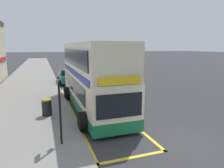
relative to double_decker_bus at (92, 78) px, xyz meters
name	(u,v)px	position (x,y,z in m)	size (l,w,h in m)	color
ground_plane	(73,69)	(2.46, 25.39, -2.06)	(260.00, 260.00, 0.00)	#333335
pavement_near	(34,70)	(-4.54, 25.39, -1.99)	(6.00, 76.00, 0.14)	gray
double_decker_bus	(92,78)	(0.00, 0.00, 0.00)	(3.20, 10.40, 4.40)	beige
bus_bay_markings	(92,108)	(-0.05, -0.09, -2.06)	(3.00, 13.49, 0.01)	yellow
bus_stop_sign	(60,107)	(-2.54, -4.92, -0.33)	(0.09, 0.51, 2.71)	black
parked_car_grey_far	(106,71)	(5.45, 14.10, -1.26)	(2.09, 4.20, 1.62)	slate
parked_car_teal_behind	(67,76)	(-0.48, 10.20, -1.26)	(2.09, 4.20, 1.62)	#196066
litter_bin	(47,107)	(-3.01, -1.09, -1.42)	(0.59, 0.59, 1.00)	black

